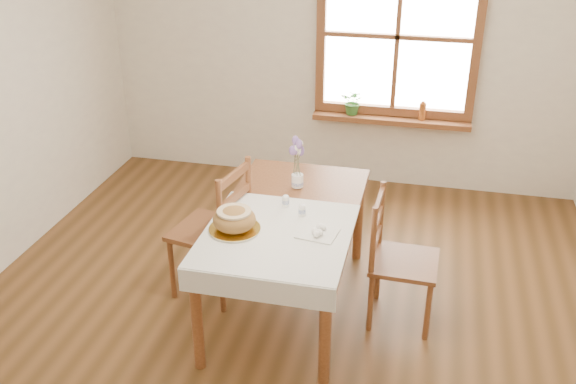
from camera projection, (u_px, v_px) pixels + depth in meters
name	position (u px, v px, depth m)	size (l,w,h in m)	color
ground	(278.00, 331.00, 4.31)	(5.00, 5.00, 0.00)	brown
room_walls	(276.00, 86.00, 3.55)	(4.60, 5.10, 2.65)	beige
window	(398.00, 37.00, 5.71)	(1.46, 0.08, 1.46)	brown
window_sill	(391.00, 120.00, 5.99)	(1.46, 0.20, 0.05)	brown
dining_table	(288.00, 223.00, 4.28)	(0.90, 1.60, 0.75)	brown
table_linen	(277.00, 234.00, 3.97)	(0.91, 0.99, 0.01)	white
chair_left	(209.00, 229.00, 4.53)	(0.48, 0.50, 1.02)	brown
chair_right	(405.00, 260.00, 4.24)	(0.43, 0.46, 0.93)	brown
bread_plate	(235.00, 229.00, 4.00)	(0.31, 0.31, 0.02)	white
bread_loaf	(234.00, 218.00, 3.97)	(0.27, 0.27, 0.15)	#A27039
egg_napkin	(317.00, 233.00, 3.96)	(0.24, 0.20, 0.01)	white
eggs	(317.00, 230.00, 3.95)	(0.18, 0.16, 0.04)	white
salt_shaker	(286.00, 201.00, 4.27)	(0.05, 0.05, 0.09)	white
pepper_shaker	(302.00, 210.00, 4.16)	(0.05, 0.05, 0.09)	white
flower_vase	(297.00, 182.00, 4.55)	(0.08, 0.08, 0.09)	white
lavender_bouquet	(298.00, 157.00, 4.47)	(0.15, 0.15, 0.28)	#7B5A9F
potted_plant	(353.00, 105.00, 6.01)	(0.22, 0.24, 0.19)	#356F2C
amber_bottle	(423.00, 110.00, 5.89)	(0.06, 0.06, 0.18)	#A1511D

